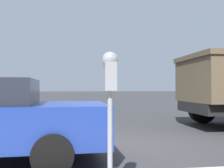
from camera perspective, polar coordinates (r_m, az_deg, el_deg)
ground_plane at (r=6.10m, az=3.53°, el=-13.44°), size 220.00×220.00×0.00m
parking_meter at (r=3.13m, az=-0.44°, el=0.21°), size 0.21×0.19×1.60m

